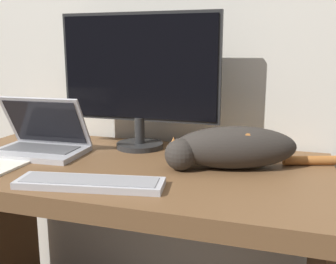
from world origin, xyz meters
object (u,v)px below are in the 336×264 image
object	(u,v)px
laptop	(41,142)
external_keyboard	(90,183)
cat	(231,147)
monitor	(139,75)

from	to	relation	value
laptop	external_keyboard	size ratio (longest dim) A/B	0.77
cat	laptop	bearing A→B (deg)	163.48
monitor	cat	xyz separation A→B (m)	(0.39, -0.17, -0.22)
cat	monitor	bearing A→B (deg)	138.12
monitor	cat	world-z (taller)	monitor
laptop	cat	xyz separation A→B (m)	(0.72, 0.03, 0.03)
laptop	cat	bearing A→B (deg)	0.00
external_keyboard	laptop	bearing A→B (deg)	132.46
monitor	laptop	size ratio (longest dim) A/B	1.88
monitor	external_keyboard	xyz separation A→B (m)	(0.03, -0.47, -0.28)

